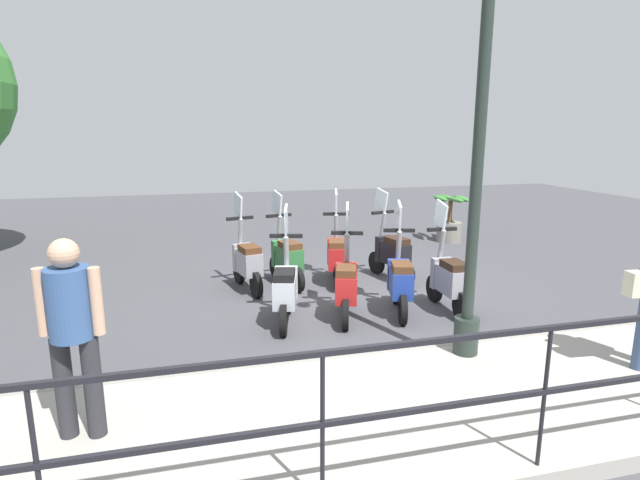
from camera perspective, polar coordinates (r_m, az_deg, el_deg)
ground_plane at (r=7.67m, az=4.02°, el=-6.69°), size 28.00×28.00×0.00m
promenade_walkway at (r=5.00m, az=15.89°, el=-17.15°), size 2.20×20.00×0.15m
fence_railing at (r=3.87m, az=24.54°, el=-13.16°), size 0.04×16.03×1.07m
lamp_post_near at (r=5.28m, az=17.49°, el=7.14°), size 0.26×0.90×4.33m
pedestrian_distant at (r=4.23m, az=-26.51°, el=-8.62°), size 0.38×0.48×1.59m
potted_palm at (r=11.84m, az=14.58°, el=1.96°), size 1.06×0.66×1.05m
scooter_near_0 at (r=7.23m, az=14.49°, el=-4.25°), size 1.23×0.44×1.54m
scooter_near_1 at (r=7.00m, az=9.12°, el=-4.55°), size 1.20×0.54×1.54m
scooter_near_2 at (r=6.75m, az=3.02°, el=-5.05°), size 1.20×0.55×1.54m
scooter_near_3 at (r=6.57m, az=-3.97°, el=-5.55°), size 1.21×0.52×1.54m
scooter_far_0 at (r=8.58m, az=8.16°, el=-1.37°), size 1.21×0.52×1.54m
scooter_far_1 at (r=8.29m, az=1.89°, el=-1.73°), size 1.21×0.51×1.54m
scooter_far_2 at (r=8.19m, az=-3.87°, el=-1.93°), size 1.21×0.52×1.54m
scooter_far_3 at (r=7.99m, az=-8.36°, el=-2.39°), size 1.22×0.51×1.54m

